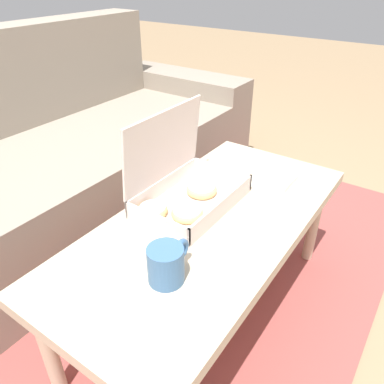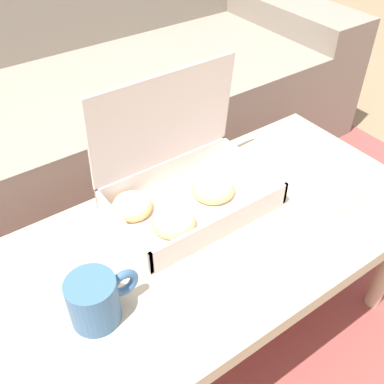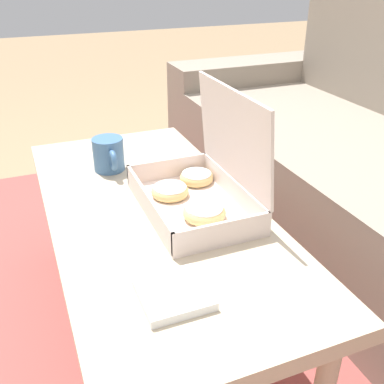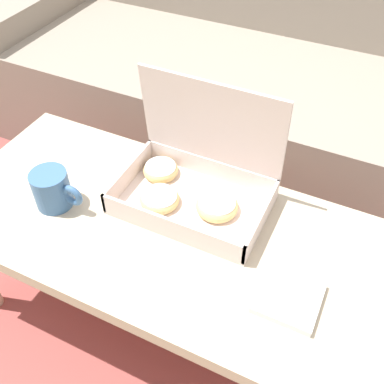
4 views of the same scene
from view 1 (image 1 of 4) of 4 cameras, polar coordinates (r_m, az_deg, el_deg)
name	(u,v)px [view 1 (image 1 of 4)]	position (r m, az deg, el deg)	size (l,w,h in m)	color
ground_plane	(182,299)	(1.52, -1.47, -16.00)	(12.00, 12.00, 0.00)	#937756
area_rug	(126,268)	(1.66, -10.02, -11.28)	(2.54, 1.88, 0.01)	#994742
couch	(35,174)	(1.86, -22.78, 2.50)	(2.42, 0.85, 0.89)	gray
coffee_table	(208,231)	(1.22, 2.49, -5.99)	(1.13, 0.53, 0.43)	#C6B293
pastry_box	(183,189)	(1.24, -1.42, 0.52)	(0.38, 0.25, 0.31)	silver
coffee_mug	(167,264)	(0.96, -3.86, -10.85)	(0.14, 0.09, 0.10)	#3D6693
napkin_stack	(275,179)	(1.43, 12.49, 1.98)	(0.13, 0.13, 0.02)	white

